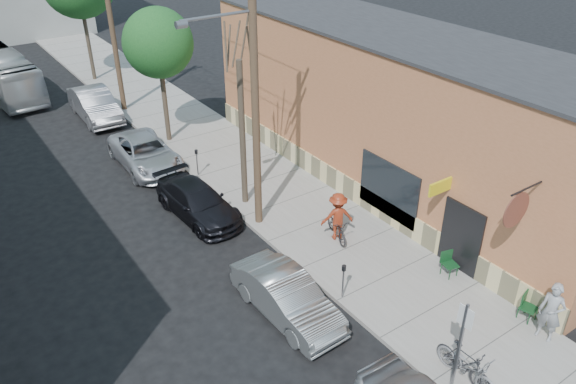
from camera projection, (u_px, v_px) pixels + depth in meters
ground at (286, 329)px, 16.96m from camera, size 120.00×120.00×0.00m
sidewalk at (228, 158)px, 26.83m from camera, size 4.50×58.00×0.15m
cafe_building at (394, 112)px, 23.31m from camera, size 6.60×20.20×6.61m
sign_post at (461, 339)px, 14.11m from camera, size 0.07×0.45×2.80m
parking_meter_near at (343, 276)px, 17.62m from camera, size 0.14×0.14×1.24m
parking_meter_far at (197, 158)px, 24.77m from camera, size 0.14×0.14×1.24m
utility_pole_near at (253, 93)px, 19.24m from camera, size 3.57×0.28×10.00m
utility_pole_far at (110, 16)px, 29.50m from camera, size 1.80×0.28×10.00m
tree_bare at (242, 135)px, 21.73m from camera, size 0.24×0.24×5.95m
tree_leafy_mid at (158, 43)px, 26.06m from camera, size 3.29×3.29×6.55m
patio_chair_a at (450, 264)px, 18.78m from camera, size 0.61×0.61×0.88m
patio_chair_b at (529, 307)px, 16.93m from camera, size 0.62×0.62×0.88m
patron_grey at (551, 312)px, 16.00m from camera, size 0.60×0.79×1.93m
cyclist at (338, 216)px, 20.45m from camera, size 1.38×1.11×1.87m
cyclist_bike at (337, 227)px, 20.69m from camera, size 1.10×1.82×0.90m
parked_bike_a at (464, 363)px, 14.89m from camera, size 0.54×1.82×1.09m
parked_bike_b at (467, 366)px, 14.84m from camera, size 0.69×1.95×1.02m
car_1 at (287, 297)px, 17.18m from camera, size 1.65×4.33×1.41m
car_2 at (198, 202)px, 22.17m from camera, size 2.14×4.64×1.31m
car_3 at (146, 153)px, 25.87m from camera, size 2.44×5.03×1.38m
car_4 at (95, 105)px, 30.82m from camera, size 1.88×5.03×1.64m
bus at (2, 72)px, 34.07m from camera, size 2.90×9.76×2.68m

